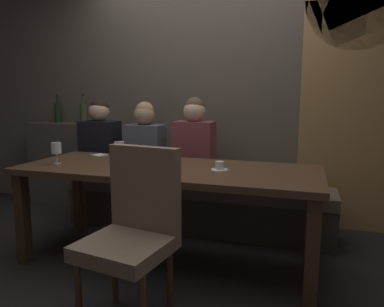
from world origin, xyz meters
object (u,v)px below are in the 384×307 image
wine_bottle_pale_label (84,113)px  diner_redhead (100,140)px  wine_glass_near_right (56,149)px  diner_far_end (194,143)px  banquette_bench (195,206)px  wine_glass_end_right (156,158)px  dining_table (167,178)px  wine_glass_near_left (119,148)px  chair_near_side (134,225)px  wine_bottle_dark_red (58,112)px  espresso_cup (220,167)px  dessert_plate (136,156)px  diner_bearded (145,143)px

wine_bottle_pale_label → diner_redhead: bearing=-40.9°
wine_glass_near_right → diner_far_end: bearing=45.4°
banquette_bench → wine_glass_end_right: 1.16m
dining_table → wine_glass_near_left: (-0.42, 0.05, 0.20)m
dining_table → chair_near_side: bearing=-83.2°
wine_bottle_dark_red → wine_glass_near_left: 1.70m
wine_bottle_pale_label → wine_glass_near_left: 1.43m
diner_far_end → wine_bottle_pale_label: wine_bottle_pale_label is taller
wine_glass_near_left → espresso_cup: 0.83m
diner_redhead → wine_glass_near_left: size_ratio=4.76×
banquette_bench → espresso_cup: 0.98m
diner_redhead → dessert_plate: bearing=-34.4°
diner_far_end → wine_bottle_dark_red: wine_bottle_dark_red is taller
wine_glass_near_left → diner_bearded: bearing=97.5°
chair_near_side → wine_bottle_dark_red: (-1.85, 1.79, 0.51)m
chair_near_side → dessert_plate: bearing=115.4°
wine_bottle_dark_red → wine_glass_end_right: size_ratio=1.99×
wine_glass_near_left → wine_glass_near_right: (-0.44, -0.20, 0.00)m
wine_glass_near_left → dessert_plate: 0.24m
wine_bottle_dark_red → dessert_plate: (1.38, -0.80, -0.32)m
wine_glass_end_right → wine_glass_near_right: bearing=171.2°
wine_bottle_dark_red → wine_glass_near_left: bearing=-37.0°
diner_redhead → diner_far_end: bearing=2.1°
banquette_bench → dessert_plate: 0.78m
banquette_bench → dessert_plate: size_ratio=13.16×
wine_glass_near_left → espresso_cup: bearing=-4.5°
banquette_bench → wine_glass_near_right: bearing=-135.6°
chair_near_side → wine_bottle_pale_label: (-1.51, 1.78, 0.51)m
chair_near_side → diner_redhead: 1.78m
dining_table → diner_redhead: (-0.99, 0.68, 0.17)m
dessert_plate → diner_redhead: bearing=145.6°
wine_bottle_dark_red → espresso_cup: 2.44m
dining_table → diner_redhead: bearing=145.4°
chair_near_side → wine_glass_near_left: chair_near_side is taller
chair_near_side → diner_bearded: diner_bearded is taller
espresso_cup → dessert_plate: (-0.78, 0.28, -0.01)m
diner_far_end → diner_bearded: bearing=-179.1°
dining_table → wine_bottle_pale_label: 1.82m
dining_table → wine_bottle_dark_red: size_ratio=6.75×
dining_table → diner_far_end: 0.74m
wine_bottle_dark_red → dining_table: bearing=-31.1°
diner_redhead → diner_bearded: (0.48, 0.03, -0.01)m
wine_bottle_dark_red → wine_glass_end_right: (1.80, -1.35, -0.22)m
espresso_cup → dessert_plate: size_ratio=0.63×
espresso_cup → banquette_bench: bearing=119.2°
banquette_bench → wine_glass_near_right: wine_glass_near_right is taller
dining_table → wine_glass_near_left: size_ratio=13.41×
wine_glass_end_right → dessert_plate: wine_glass_end_right is taller
dining_table → wine_bottle_pale_label: (-1.42, 1.06, 0.42)m
diner_bearded → espresso_cup: bearing=-38.4°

